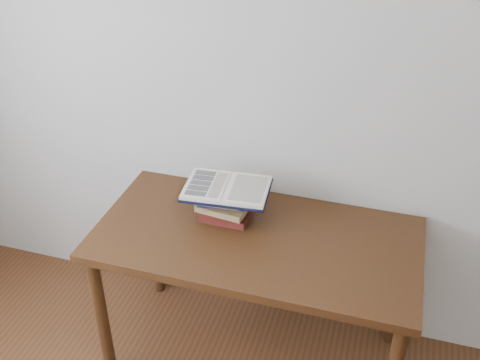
% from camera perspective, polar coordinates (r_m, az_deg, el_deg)
% --- Properties ---
extents(desk, '(1.44, 0.72, 0.77)m').
position_cam_1_polar(desk, '(2.55, 1.61, -7.39)').
color(desk, '#402410').
rests_on(desk, ground).
extents(book_stack, '(0.25, 0.21, 0.15)m').
position_cam_1_polar(book_stack, '(2.56, -1.69, -2.51)').
color(book_stack, '#5D2317').
rests_on(book_stack, desk).
extents(open_book, '(0.40, 0.30, 0.03)m').
position_cam_1_polar(open_book, '(2.51, -1.33, -0.87)').
color(open_book, black).
rests_on(open_book, book_stack).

